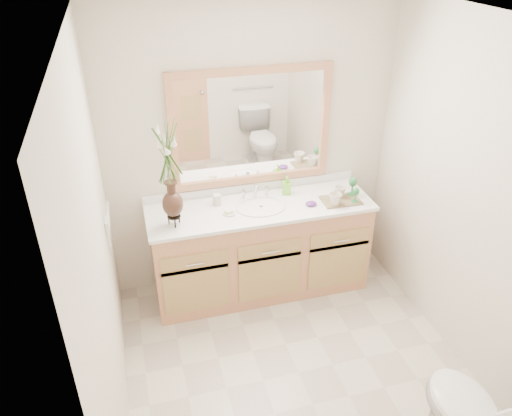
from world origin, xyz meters
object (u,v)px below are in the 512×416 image
object	(u,v)px
flower_vase	(169,163)
tray	(341,200)
soap_bottle	(287,186)
tumbler	(217,200)

from	to	relation	value
flower_vase	tray	world-z (taller)	flower_vase
flower_vase	soap_bottle	xyz separation A→B (m)	(0.98, 0.25, -0.44)
flower_vase	tray	size ratio (longest dim) A/B	2.43
tumbler	soap_bottle	bearing A→B (deg)	2.70
flower_vase	soap_bottle	distance (m)	1.10
flower_vase	soap_bottle	bearing A→B (deg)	14.16
tray	flower_vase	bearing A→B (deg)	-178.15
flower_vase	tray	distance (m)	1.46
flower_vase	tumbler	xyz separation A→B (m)	(0.38, 0.22, -0.47)
tumbler	flower_vase	bearing A→B (deg)	-149.83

